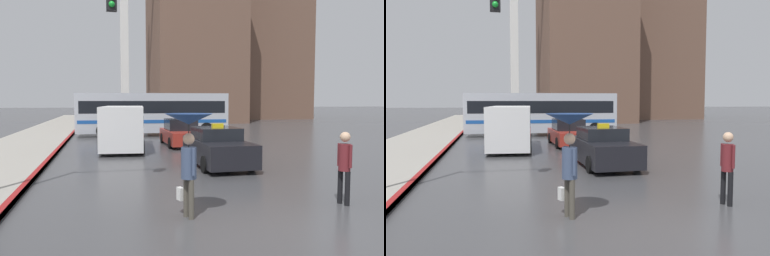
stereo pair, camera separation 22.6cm
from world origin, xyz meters
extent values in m
plane|color=#424244|center=(0.00, 0.00, 0.00)|extent=(300.00, 300.00, 0.00)
cube|color=black|center=(1.09, 7.13, 0.58)|extent=(1.80, 4.28, 0.83)
cube|color=black|center=(1.09, 7.35, 1.23)|extent=(1.58, 1.93, 0.48)
cylinder|color=black|center=(1.95, 5.81, 0.30)|extent=(0.20, 0.60, 0.60)
cylinder|color=black|center=(0.24, 5.81, 0.30)|extent=(0.20, 0.60, 0.60)
cylinder|color=black|center=(1.95, 8.46, 0.30)|extent=(0.20, 0.60, 0.60)
cylinder|color=black|center=(0.24, 8.46, 0.30)|extent=(0.20, 0.60, 0.60)
cube|color=yellow|center=(1.09, 7.13, 1.55)|extent=(0.44, 0.16, 0.16)
cube|color=#A52D23|center=(1.12, 14.01, 0.51)|extent=(1.80, 4.35, 0.69)
cube|color=black|center=(1.12, 14.22, 1.17)|extent=(1.58, 1.96, 0.62)
cylinder|color=black|center=(1.98, 12.66, 0.30)|extent=(0.20, 0.60, 0.60)
cylinder|color=black|center=(0.27, 12.66, 0.30)|extent=(0.20, 0.60, 0.60)
cylinder|color=black|center=(1.98, 15.36, 0.30)|extent=(0.20, 0.60, 0.60)
cylinder|color=black|center=(0.27, 15.36, 0.30)|extent=(0.20, 0.60, 0.60)
cube|color=white|center=(-2.15, 12.93, 1.19)|extent=(2.53, 5.76, 2.05)
cube|color=black|center=(-2.15, 12.93, 1.55)|extent=(2.51, 5.31, 0.53)
cube|color=red|center=(-2.15, 12.93, 0.93)|extent=(2.53, 5.54, 0.14)
cylinder|color=black|center=(-1.36, 11.17, 0.32)|extent=(0.26, 0.65, 0.63)
cylinder|color=black|center=(-3.25, 11.35, 0.32)|extent=(0.26, 0.65, 0.63)
cylinder|color=black|center=(-1.04, 14.51, 0.32)|extent=(0.26, 0.65, 0.63)
cylinder|color=black|center=(-2.93, 14.69, 0.32)|extent=(0.26, 0.65, 0.63)
cube|color=#B2B7C1|center=(0.41, 20.69, 1.66)|extent=(10.84, 3.08, 2.79)
cube|color=black|center=(0.41, 20.69, 2.07)|extent=(10.31, 3.07, 0.85)
cube|color=#194C9E|center=(0.41, 20.69, 1.07)|extent=(10.52, 3.08, 0.24)
cylinder|color=black|center=(4.22, 21.69, 0.48)|extent=(0.97, 0.33, 0.96)
cylinder|color=black|center=(4.09, 19.29, 0.48)|extent=(0.97, 0.33, 0.96)
cylinder|color=black|center=(-3.00, 22.08, 0.48)|extent=(0.97, 0.33, 0.96)
cylinder|color=black|center=(-3.13, 19.68, 0.48)|extent=(0.97, 0.33, 0.96)
cylinder|color=#4C473D|center=(-1.41, 0.98, 0.42)|extent=(0.15, 0.15, 0.85)
cylinder|color=#4C473D|center=(-1.47, 1.19, 0.42)|extent=(0.15, 0.15, 0.85)
cylinder|color=#3D4C6B|center=(-1.44, 1.09, 1.18)|extent=(0.41, 0.41, 0.67)
sphere|color=#DBAD89|center=(-1.44, 1.09, 1.69)|extent=(0.25, 0.25, 0.25)
cylinder|color=#3D4C6B|center=(-1.38, 0.89, 1.23)|extent=(0.09, 0.09, 0.57)
cylinder|color=#3D4C6B|center=(-1.50, 1.28, 1.23)|extent=(0.09, 0.09, 0.57)
cone|color=navy|center=(-1.44, 1.09, 2.10)|extent=(1.01, 1.01, 0.23)
cylinder|color=black|center=(-1.44, 1.09, 1.76)|extent=(0.02, 0.02, 0.69)
cube|color=white|center=(-1.57, 1.34, 0.46)|extent=(0.15, 0.20, 0.28)
cylinder|color=black|center=(2.39, 1.33, 0.41)|extent=(0.14, 0.14, 0.82)
cylinder|color=black|center=(2.43, 1.12, 0.41)|extent=(0.14, 0.14, 0.82)
cylinder|color=maroon|center=(2.41, 1.23, 1.14)|extent=(0.32, 0.32, 0.65)
sphere|color=#DBAD89|center=(2.41, 1.23, 1.63)|extent=(0.24, 0.24, 0.24)
cylinder|color=maroon|center=(2.37, 1.40, 1.19)|extent=(0.08, 0.08, 0.55)
cylinder|color=maroon|center=(2.44, 1.05, 1.19)|extent=(0.08, 0.08, 0.55)
sphere|color=green|center=(-2.90, 3.84, 5.05)|extent=(0.16, 0.16, 0.16)
cube|color=brown|center=(7.89, 39.20, 11.59)|extent=(10.10, 12.92, 23.18)
cube|color=brown|center=(18.73, 47.01, 14.05)|extent=(13.62, 13.64, 28.11)
cube|color=white|center=(-0.58, 37.25, 10.84)|extent=(0.90, 0.90, 21.69)
camera|label=1|loc=(-3.20, -6.51, 2.47)|focal=35.00mm
camera|label=2|loc=(-2.98, -6.56, 2.47)|focal=35.00mm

